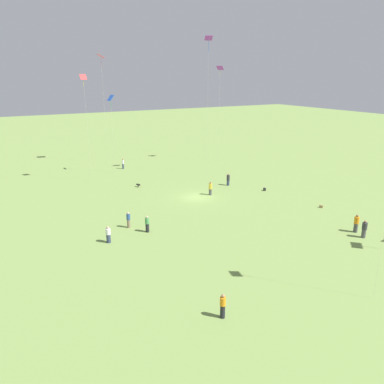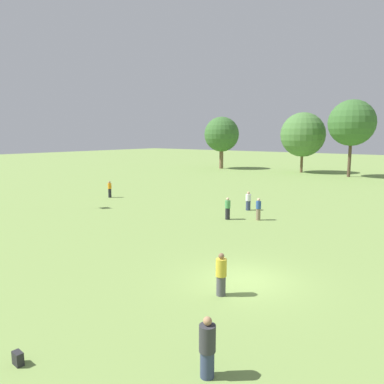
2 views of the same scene
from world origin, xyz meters
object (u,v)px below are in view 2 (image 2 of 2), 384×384
person_2 (228,209)px  person_6 (258,209)px  person_8 (248,201)px  person_5 (207,348)px  person_3 (221,275)px  person_1 (110,189)px  picnic_bag_1 (18,358)px

person_2 → person_6: (1.99, 1.25, 0.00)m
person_8 → person_5: bearing=143.6°
person_5 → person_8: bearing=13.1°
person_2 → person_3: bearing=153.9°
person_1 → person_3: bearing=163.7°
person_2 → picnic_bag_1: size_ratio=4.42×
picnic_bag_1 → person_5: bearing=32.1°
person_2 → person_6: person_2 is taller
person_3 → person_2: bearing=150.4°
person_2 → person_8: bearing=-50.3°
person_3 → person_1: bearing=179.0°
person_1 → person_2: size_ratio=1.01×
person_1 → person_3: 26.09m
person_5 → person_6: bearing=10.3°
person_2 → person_5: size_ratio=0.99×
person_6 → picnic_bag_1: bearing=-120.0°
person_1 → picnic_bag_1: 29.10m
person_6 → person_3: bearing=-107.2°
person_1 → person_5: size_ratio=1.00×
person_3 → picnic_bag_1: bearing=-75.8°
person_3 → picnic_bag_1: size_ratio=4.58×
person_5 → person_1: bearing=41.3°
person_1 → picnic_bag_1: person_1 is taller
person_2 → person_8: 4.18m
person_6 → person_8: size_ratio=1.04×
person_1 → person_6: 17.29m
person_6 → person_8: bearing=91.9°
person_5 → person_6: size_ratio=1.01×
person_1 → person_3: (22.58, -13.05, 0.01)m
person_2 → picnic_bag_1: (5.31, -19.42, -0.65)m
person_1 → person_2: bearing=-170.5°
person_3 → person_5: person_3 is taller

